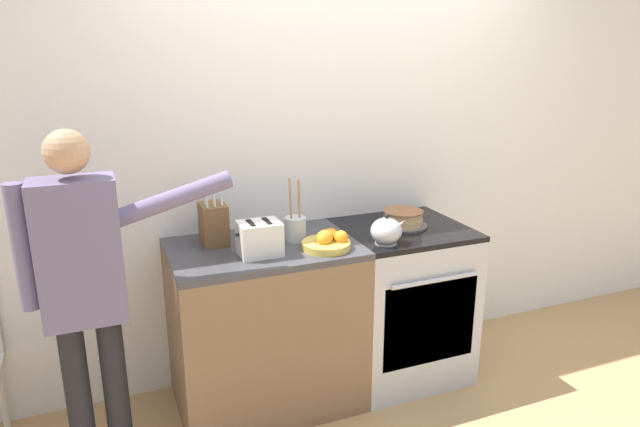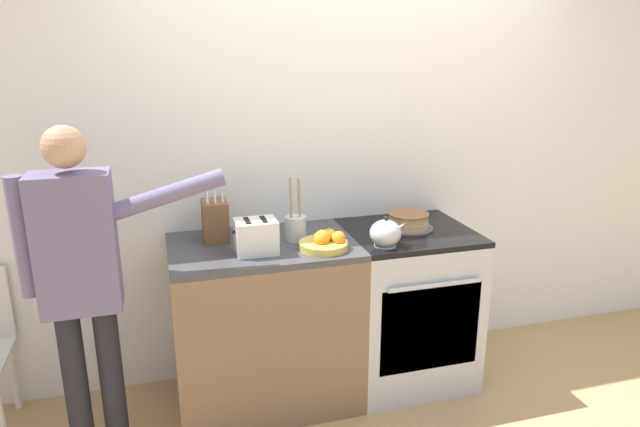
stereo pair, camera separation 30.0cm
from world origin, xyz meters
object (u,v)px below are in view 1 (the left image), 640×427
(knife_block, at_px, (214,224))
(utensil_crock, at_px, (295,228))
(stove_range, at_px, (401,301))
(tea_kettle, at_px, (386,231))
(layer_cake, at_px, (403,219))
(person_baker, at_px, (85,280))
(toaster, at_px, (259,239))
(fruit_bowl, at_px, (327,242))

(knife_block, xyz_separation_m, utensil_crock, (0.41, -0.12, -0.04))
(stove_range, xyz_separation_m, tea_kettle, (-0.23, -0.21, 0.53))
(layer_cake, distance_m, person_baker, 1.72)
(layer_cake, distance_m, toaster, 0.91)
(utensil_crock, distance_m, person_baker, 1.07)
(tea_kettle, bearing_deg, knife_block, 157.64)
(knife_block, bearing_deg, toaster, -55.33)
(stove_range, xyz_separation_m, knife_block, (-1.06, 0.14, 0.57))
(tea_kettle, xyz_separation_m, knife_block, (-0.83, 0.34, 0.04))
(knife_block, distance_m, utensil_crock, 0.43)
(stove_range, height_order, layer_cake, layer_cake)
(person_baker, bearing_deg, fruit_bowl, -4.55)
(stove_range, relative_size, toaster, 4.15)
(layer_cake, xyz_separation_m, knife_block, (-1.07, 0.11, 0.07))
(tea_kettle, relative_size, toaster, 0.91)
(tea_kettle, height_order, utensil_crock, utensil_crock)
(layer_cake, relative_size, person_baker, 0.18)
(knife_block, bearing_deg, person_baker, -150.97)
(knife_block, bearing_deg, tea_kettle, -22.36)
(knife_block, distance_m, toaster, 0.31)
(toaster, bearing_deg, utensil_crock, 29.78)
(person_baker, bearing_deg, tea_kettle, -7.04)
(fruit_bowl, xyz_separation_m, person_baker, (-1.15, -0.06, -0.00))
(utensil_crock, distance_m, fruit_bowl, 0.21)
(tea_kettle, distance_m, knife_block, 0.90)
(person_baker, bearing_deg, knife_block, 21.65)
(layer_cake, bearing_deg, tea_kettle, -135.02)
(fruit_bowl, bearing_deg, person_baker, -177.17)
(knife_block, height_order, fruit_bowl, knife_block)
(toaster, bearing_deg, layer_cake, 9.01)
(knife_block, xyz_separation_m, toaster, (0.17, -0.25, -0.02))
(tea_kettle, xyz_separation_m, fruit_bowl, (-0.32, 0.05, -0.03))
(layer_cake, height_order, knife_block, knife_block)
(stove_range, relative_size, tea_kettle, 4.58)
(tea_kettle, height_order, fruit_bowl, tea_kettle)
(layer_cake, relative_size, fruit_bowl, 1.13)
(layer_cake, bearing_deg, fruit_bowl, -161.37)
(utensil_crock, relative_size, toaster, 1.53)
(utensil_crock, bearing_deg, person_baker, -167.29)
(utensil_crock, bearing_deg, knife_block, 164.14)
(fruit_bowl, bearing_deg, stove_range, 16.33)
(stove_range, height_order, knife_block, knife_block)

